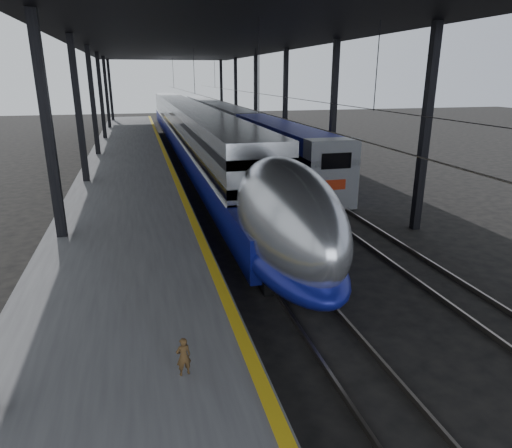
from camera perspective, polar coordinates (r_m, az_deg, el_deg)
name	(u,v)px	position (r m, az deg, el deg)	size (l,w,h in m)	color
ground	(238,300)	(14.81, -2.26, -9.51)	(160.00, 160.00, 0.00)	black
platform	(129,171)	(33.46, -15.64, 6.43)	(6.00, 80.00, 1.00)	#4C4C4F
yellow_strip	(169,162)	(33.42, -10.88, 7.64)	(0.30, 80.00, 0.01)	gold
rails	(240,171)	(34.30, -2.05, 6.64)	(6.52, 80.00, 0.16)	slate
canopy	(201,40)	(33.25, -6.95, 21.82)	(18.00, 75.00, 9.47)	black
tgv_train	(191,132)	(42.19, -8.11, 11.32)	(3.05, 65.20, 4.38)	#AFB2B7
second_train	(230,125)	(49.80, -3.22, 12.30)	(2.73, 56.05, 3.76)	navy
child	(183,356)	(9.73, -9.05, -16.03)	(0.31, 0.20, 0.85)	#432E16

